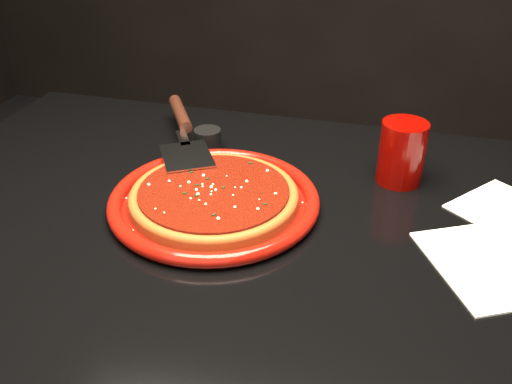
# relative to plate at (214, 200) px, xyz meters

# --- Properties ---
(plate) EXTENTS (0.38, 0.38, 0.02)m
(plate) POSITION_rel_plate_xyz_m (0.00, 0.00, 0.00)
(plate) COLOR maroon
(plate) RESTS_ON table
(pizza_crust) EXTENTS (0.31, 0.31, 0.01)m
(pizza_crust) POSITION_rel_plate_xyz_m (0.00, 0.00, 0.00)
(pizza_crust) COLOR brown
(pizza_crust) RESTS_ON plate
(pizza_crust_rim) EXTENTS (0.31, 0.31, 0.02)m
(pizza_crust_rim) POSITION_rel_plate_xyz_m (0.00, 0.00, 0.01)
(pizza_crust_rim) COLOR brown
(pizza_crust_rim) RESTS_ON plate
(pizza_sauce) EXTENTS (0.27, 0.27, 0.01)m
(pizza_sauce) POSITION_rel_plate_xyz_m (0.00, 0.00, 0.02)
(pizza_sauce) COLOR #6C1407
(pizza_sauce) RESTS_ON plate
(parmesan_dusting) EXTENTS (0.23, 0.23, 0.01)m
(parmesan_dusting) POSITION_rel_plate_xyz_m (0.00, 0.00, 0.02)
(parmesan_dusting) COLOR beige
(parmesan_dusting) RESTS_ON plate
(basil_flecks) EXTENTS (0.21, 0.21, 0.00)m
(basil_flecks) POSITION_rel_plate_xyz_m (0.00, 0.00, 0.02)
(basil_flecks) COLOR black
(basil_flecks) RESTS_ON plate
(pizza_server) EXTENTS (0.26, 0.35, 0.03)m
(pizza_server) POSITION_rel_plate_xyz_m (-0.12, 0.17, 0.03)
(pizza_server) COLOR silver
(pizza_server) RESTS_ON plate
(cup) EXTENTS (0.10, 0.10, 0.11)m
(cup) POSITION_rel_plate_xyz_m (0.28, 0.16, 0.04)
(cup) COLOR #7B0501
(cup) RESTS_ON table
(napkin_a) EXTENTS (0.24, 0.24, 0.00)m
(napkin_a) POSITION_rel_plate_xyz_m (0.42, -0.03, -0.01)
(napkin_a) COLOR white
(napkin_a) RESTS_ON table
(napkin_b) EXTENTS (0.19, 0.19, 0.00)m
(napkin_b) POSITION_rel_plate_xyz_m (0.44, 0.11, -0.01)
(napkin_b) COLOR white
(napkin_b) RESTS_ON table
(ramekin) EXTENTS (0.07, 0.07, 0.04)m
(ramekin) POSITION_rel_plate_xyz_m (-0.08, 0.19, 0.01)
(ramekin) COLOR black
(ramekin) RESTS_ON table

